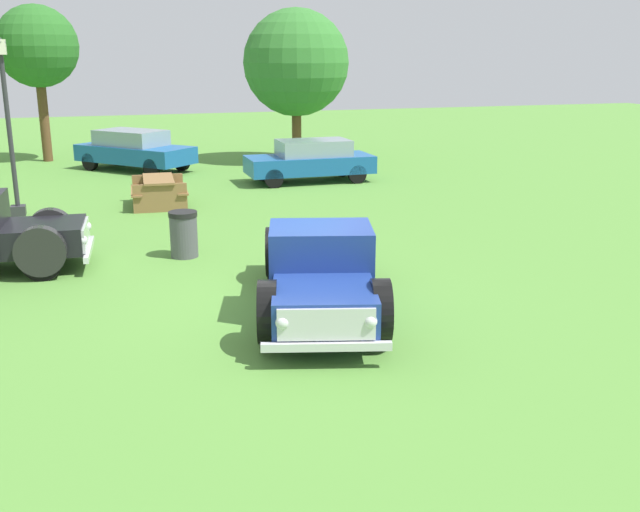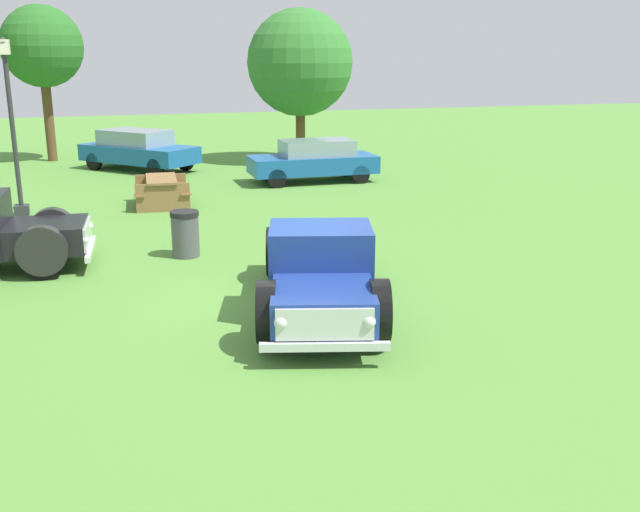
% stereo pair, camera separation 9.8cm
% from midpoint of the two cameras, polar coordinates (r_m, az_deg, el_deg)
% --- Properties ---
extents(ground_plane, '(80.00, 80.00, 0.00)m').
position_cam_midpoint_polar(ground_plane, '(12.21, -2.53, -3.86)').
color(ground_plane, '#548C38').
extents(pickup_truck_foreground, '(2.93, 5.04, 1.46)m').
position_cam_midpoint_polar(pickup_truck_foreground, '(11.49, -0.18, -1.45)').
color(pickup_truck_foreground, navy).
rests_on(pickup_truck_foreground, ground_plane).
extents(sedan_distant_a, '(4.18, 4.31, 1.42)m').
position_cam_midpoint_polar(sedan_distant_a, '(26.93, -14.43, 8.07)').
color(sedan_distant_a, '#195699').
rests_on(sedan_distant_a, ground_plane).
extents(sedan_distant_b, '(4.06, 1.67, 1.35)m').
position_cam_midpoint_polar(sedan_distant_b, '(23.78, -0.85, 7.52)').
color(sedan_distant_b, '#195699').
rests_on(sedan_distant_b, ground_plane).
extents(lamp_post_near, '(0.36, 0.36, 4.44)m').
position_cam_midpoint_polar(lamp_post_near, '(20.16, -23.29, 9.43)').
color(lamp_post_near, '#2D2D33').
rests_on(lamp_post_near, ground_plane).
extents(picnic_table, '(1.58, 1.89, 0.78)m').
position_cam_midpoint_polar(picnic_table, '(20.44, -12.62, 5.18)').
color(picnic_table, olive).
rests_on(picnic_table, ground_plane).
extents(trash_can, '(0.59, 0.59, 0.95)m').
position_cam_midpoint_polar(trash_can, '(15.21, -10.79, 1.70)').
color(trash_can, '#4C4C51').
rests_on(trash_can, ground_plane).
extents(oak_tree_east, '(3.03, 3.03, 5.80)m').
position_cam_midpoint_polar(oak_tree_east, '(30.13, -21.33, 14.95)').
color(oak_tree_east, brown).
rests_on(oak_tree_east, ground_plane).
extents(oak_tree_center, '(3.95, 3.95, 5.67)m').
position_cam_midpoint_polar(oak_tree_center, '(28.15, -1.98, 14.85)').
color(oak_tree_center, brown).
rests_on(oak_tree_center, ground_plane).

